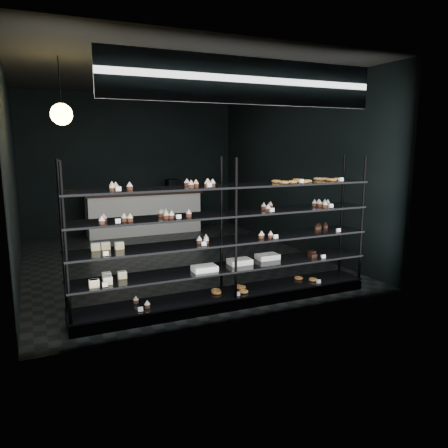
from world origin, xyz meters
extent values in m
cube|color=black|center=(0.00, 0.00, 0.01)|extent=(5.00, 6.00, 0.01)
cube|color=black|center=(0.00, 0.00, 3.20)|extent=(5.00, 6.00, 0.01)
cube|color=black|center=(0.00, 3.00, 1.60)|extent=(5.00, 0.01, 3.20)
cube|color=black|center=(0.00, -3.00, 1.60)|extent=(5.00, 0.01, 3.20)
cube|color=black|center=(-2.50, 0.00, 1.60)|extent=(0.01, 6.00, 3.20)
cube|color=black|center=(2.50, 0.00, 1.60)|extent=(0.01, 6.00, 3.20)
cube|color=black|center=(-0.01, -2.45, 0.06)|extent=(4.00, 0.50, 0.12)
cylinder|color=black|center=(-1.98, -2.67, 0.99)|extent=(0.04, 0.04, 1.85)
cylinder|color=black|center=(-1.98, -2.23, 0.99)|extent=(0.04, 0.04, 1.85)
cylinder|color=black|center=(-0.01, -2.67, 0.99)|extent=(0.04, 0.04, 1.85)
cylinder|color=black|center=(-0.01, -2.23, 0.99)|extent=(0.04, 0.04, 1.85)
cylinder|color=black|center=(1.96, -2.67, 0.99)|extent=(0.04, 0.04, 1.85)
cylinder|color=black|center=(1.96, -2.23, 0.99)|extent=(0.04, 0.04, 1.85)
cube|color=black|center=(-0.01, -2.45, 0.15)|extent=(4.00, 0.50, 0.03)
cube|color=black|center=(-0.01, -2.45, 0.50)|extent=(4.00, 0.50, 0.02)
cube|color=black|center=(-0.01, -2.45, 0.85)|extent=(4.00, 0.50, 0.02)
cube|color=black|center=(-0.01, -2.45, 1.20)|extent=(4.00, 0.50, 0.02)
cube|color=black|center=(-0.01, -2.45, 1.55)|extent=(4.00, 0.50, 0.02)
cube|color=white|center=(-1.40, -2.63, 1.59)|extent=(0.06, 0.04, 0.06)
cube|color=white|center=(-0.37, -2.63, 1.59)|extent=(0.06, 0.04, 0.06)
cube|color=white|center=(0.91, -2.63, 1.59)|extent=(0.05, 0.04, 0.06)
cube|color=white|center=(1.55, -2.63, 1.59)|extent=(0.06, 0.04, 0.06)
cube|color=white|center=(-1.45, -2.63, 1.24)|extent=(0.06, 0.04, 0.06)
cube|color=white|center=(-0.70, -2.63, 1.24)|extent=(0.05, 0.04, 0.06)
cube|color=white|center=(0.54, -2.63, 1.24)|extent=(0.05, 0.04, 0.06)
cube|color=white|center=(1.44, -2.63, 1.24)|extent=(0.06, 0.04, 0.06)
cube|color=white|center=(-1.57, -2.63, 0.89)|extent=(0.06, 0.04, 0.06)
cube|color=white|center=(-0.42, -2.63, 0.89)|extent=(0.06, 0.04, 0.06)
cube|color=white|center=(0.56, -2.63, 0.89)|extent=(0.05, 0.04, 0.06)
cube|color=white|center=(1.56, -2.63, 0.89)|extent=(0.06, 0.04, 0.06)
cube|color=white|center=(-1.55, -2.63, 0.54)|extent=(0.06, 0.04, 0.06)
cube|color=white|center=(1.37, -2.63, 0.54)|extent=(0.06, 0.04, 0.06)
cube|color=white|center=(-1.25, -2.63, 0.19)|extent=(0.06, 0.04, 0.06)
cube|color=white|center=(0.02, -2.63, 0.19)|extent=(0.05, 0.04, 0.06)
cube|color=white|center=(1.27, -2.63, 0.19)|extent=(0.06, 0.04, 0.06)
cube|color=#0B153B|center=(0.00, -2.92, 2.75)|extent=(3.20, 0.04, 0.45)
cube|color=white|center=(0.00, -2.94, 2.75)|extent=(3.30, 0.02, 0.50)
cylinder|color=black|center=(-1.82, -1.12, 2.89)|extent=(0.01, 0.01, 0.59)
sphere|color=#FFCA59|center=(-1.82, -1.12, 2.45)|extent=(0.28, 0.28, 0.28)
cube|color=white|center=(0.12, 2.50, 0.46)|extent=(2.57, 0.60, 0.92)
cube|color=black|center=(0.12, 2.50, 0.95)|extent=(2.67, 0.65, 0.06)
cube|color=black|center=(0.84, 2.50, 1.10)|extent=(0.30, 0.30, 0.25)
camera|label=1|loc=(-2.29, -7.37, 2.08)|focal=35.00mm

